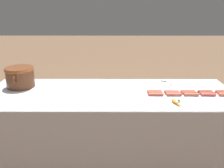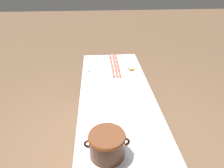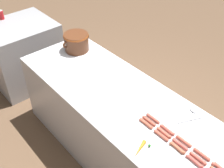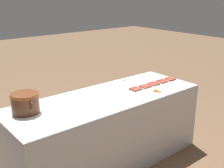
% 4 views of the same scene
% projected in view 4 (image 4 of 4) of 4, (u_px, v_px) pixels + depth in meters
% --- Properties ---
extents(ground_plane, '(20.00, 20.00, 0.00)m').
position_uv_depth(ground_plane, '(107.00, 161.00, 3.66)').
color(ground_plane, brown).
extents(griddle_counter, '(0.85, 2.40, 0.88)m').
position_uv_depth(griddle_counter, '(107.00, 130.00, 3.52)').
color(griddle_counter, '#BCBCC1').
rests_on(griddle_counter, ground_plane).
extents(hot_dog_0, '(0.03, 0.15, 0.03)m').
position_uv_depth(hot_dog_0, '(172.00, 80.00, 3.97)').
color(hot_dog_0, '#BC5540').
rests_on(hot_dog_0, griddle_counter).
extents(hot_dog_1, '(0.03, 0.15, 0.03)m').
position_uv_depth(hot_dog_1, '(164.00, 82.00, 3.87)').
color(hot_dog_1, '#BE5045').
rests_on(hot_dog_1, griddle_counter).
extents(hot_dog_2, '(0.03, 0.15, 0.03)m').
position_uv_depth(hot_dog_2, '(156.00, 84.00, 3.77)').
color(hot_dog_2, '#B45C40').
rests_on(hot_dog_2, griddle_counter).
extents(hot_dog_3, '(0.03, 0.15, 0.03)m').
position_uv_depth(hot_dog_3, '(148.00, 87.00, 3.68)').
color(hot_dog_3, '#B75240').
rests_on(hot_dog_3, griddle_counter).
extents(hot_dog_4, '(0.03, 0.15, 0.03)m').
position_uv_depth(hot_dog_4, '(138.00, 90.00, 3.58)').
color(hot_dog_4, '#B5553F').
rests_on(hot_dog_4, griddle_counter).
extents(hot_dog_5, '(0.04, 0.15, 0.03)m').
position_uv_depth(hot_dog_5, '(171.00, 79.00, 4.00)').
color(hot_dog_5, '#B95C3F').
rests_on(hot_dog_5, griddle_counter).
extents(hot_dog_6, '(0.03, 0.15, 0.03)m').
position_uv_depth(hot_dog_6, '(162.00, 81.00, 3.90)').
color(hot_dog_6, '#B04F41').
rests_on(hot_dog_6, griddle_counter).
extents(hot_dog_7, '(0.03, 0.15, 0.03)m').
position_uv_depth(hot_dog_7, '(154.00, 84.00, 3.80)').
color(hot_dog_7, '#B64F45').
rests_on(hot_dog_7, griddle_counter).
extents(hot_dog_8, '(0.03, 0.15, 0.03)m').
position_uv_depth(hot_dog_8, '(145.00, 86.00, 3.70)').
color(hot_dog_8, '#BC5945').
rests_on(hot_dog_8, griddle_counter).
extents(hot_dog_9, '(0.03, 0.15, 0.03)m').
position_uv_depth(hot_dog_9, '(136.00, 89.00, 3.60)').
color(hot_dog_9, '#B15340').
rests_on(hot_dog_9, griddle_counter).
extents(hot_dog_10, '(0.03, 0.15, 0.03)m').
position_uv_depth(hot_dog_10, '(167.00, 78.00, 4.03)').
color(hot_dog_10, '#B05445').
rests_on(hot_dog_10, griddle_counter).
extents(hot_dog_11, '(0.03, 0.15, 0.03)m').
position_uv_depth(hot_dog_11, '(159.00, 80.00, 3.93)').
color(hot_dog_11, '#B75241').
rests_on(hot_dog_11, griddle_counter).
extents(hot_dog_12, '(0.03, 0.15, 0.03)m').
position_uv_depth(hot_dog_12, '(151.00, 83.00, 3.83)').
color(hot_dog_12, '#BA5743').
rests_on(hot_dog_12, griddle_counter).
extents(hot_dog_13, '(0.03, 0.15, 0.03)m').
position_uv_depth(hot_dog_13, '(143.00, 85.00, 3.73)').
color(hot_dog_13, '#B45042').
rests_on(hot_dog_13, griddle_counter).
extents(hot_dog_14, '(0.03, 0.15, 0.03)m').
position_uv_depth(hot_dog_14, '(133.00, 88.00, 3.64)').
color(hot_dog_14, '#B15344').
rests_on(hot_dog_14, griddle_counter).
extents(bean_pot, '(0.36, 0.29, 0.21)m').
position_uv_depth(bean_pot, '(25.00, 102.00, 2.91)').
color(bean_pot, '#562D19').
rests_on(bean_pot, griddle_counter).
extents(serving_spoon, '(0.26, 0.15, 0.02)m').
position_uv_depth(serving_spoon, '(127.00, 80.00, 3.98)').
color(serving_spoon, '#B7B7BC').
rests_on(serving_spoon, griddle_counter).
extents(carrot, '(0.18, 0.08, 0.03)m').
position_uv_depth(carrot, '(160.00, 91.00, 3.51)').
color(carrot, orange).
rests_on(carrot, griddle_counter).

